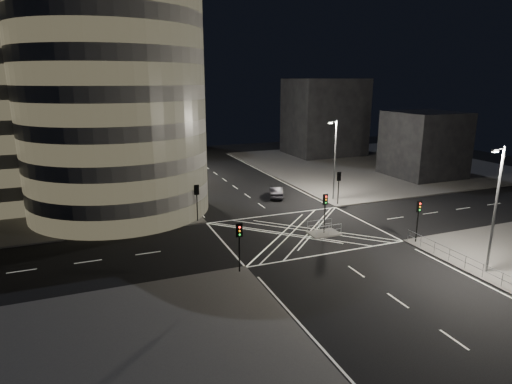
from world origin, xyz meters
name	(u,v)px	position (x,y,z in m)	size (l,w,h in m)	color
ground	(299,232)	(0.00, 0.00, 0.00)	(120.00, 120.00, 0.00)	black
sidewalk_far_left	(13,194)	(-29.00, 27.00, 0.07)	(42.00, 42.00, 0.15)	#585553
sidewalk_far_right	(373,164)	(29.00, 27.00, 0.07)	(42.00, 42.00, 0.15)	#585553
central_island	(324,233)	(2.00, -1.50, 0.07)	(3.00, 2.00, 0.15)	slate
office_tower_curved	(68,100)	(-20.74, 18.74, 12.65)	(30.00, 29.00, 27.20)	gray
office_block_rear	(65,103)	(-22.00, 42.00, 11.15)	(24.00, 16.00, 22.00)	gray
building_right_far	(324,117)	(26.00, 40.00, 7.65)	(14.00, 12.00, 15.00)	black
building_right_near	(424,144)	(30.00, 16.00, 5.15)	(10.00, 10.00, 10.00)	black
building_far_end	(160,108)	(-4.00, 58.00, 9.00)	(18.00, 8.00, 18.00)	black
tree_a	(176,179)	(-10.50, 9.00, 4.43)	(3.89, 3.89, 6.53)	black
tree_b	(166,168)	(-10.50, 15.00, 4.59)	(4.42, 4.42, 6.99)	black
tree_c	(158,158)	(-10.50, 21.00, 4.80)	(3.97, 3.97, 6.95)	black
tree_d	(151,149)	(-10.50, 27.00, 5.06)	(5.10, 5.10, 7.85)	black
tree_e	(146,150)	(-10.50, 33.00, 4.12)	(4.08, 4.08, 6.33)	black
traffic_signal_fl	(197,196)	(-8.80, 6.80, 2.91)	(0.55, 0.22, 4.00)	black
traffic_signal_nl	(239,239)	(-8.80, -6.80, 2.91)	(0.55, 0.22, 4.00)	black
traffic_signal_fr	(339,182)	(8.80, 6.80, 2.91)	(0.55, 0.22, 4.00)	black
traffic_signal_nr	(418,214)	(8.80, -6.80, 2.91)	(0.55, 0.22, 4.00)	black
traffic_signal_island	(325,206)	(2.00, -1.50, 2.91)	(0.55, 0.22, 4.00)	black
street_lamp_left_near	(180,164)	(-9.44, 12.00, 5.54)	(1.25, 0.25, 10.00)	slate
street_lamp_left_far	(155,143)	(-9.44, 30.00, 5.54)	(1.25, 0.25, 10.00)	slate
street_lamp_right_far	(335,157)	(9.44, 9.00, 5.54)	(1.25, 0.25, 10.00)	slate
street_lamp_right_near	(495,206)	(9.44, -14.00, 5.54)	(1.25, 0.25, 10.00)	slate
railing_near_right	(457,258)	(8.30, -12.15, 0.70)	(0.06, 11.70, 1.10)	slate
railing_island_south	(329,230)	(2.00, -2.40, 0.70)	(2.80, 0.06, 1.10)	slate
railing_island_north	(320,225)	(2.00, -0.60, 0.70)	(2.80, 0.06, 1.10)	slate
sedan	(276,192)	(3.19, 12.83, 0.75)	(1.59, 4.56, 1.50)	black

